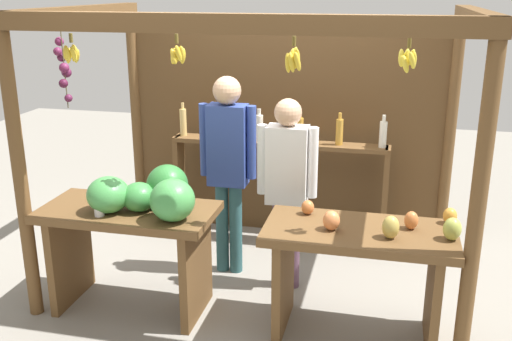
# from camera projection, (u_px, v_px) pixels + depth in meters

# --- Properties ---
(ground_plane) EXTENTS (12.00, 12.00, 0.00)m
(ground_plane) POSITION_uv_depth(u_px,v_px,m) (261.00, 274.00, 5.06)
(ground_plane) COLOR gray
(ground_plane) RESTS_ON ground
(market_stall) EXTENTS (3.19, 2.09, 2.23)m
(market_stall) POSITION_uv_depth(u_px,v_px,m) (272.00, 115.00, 5.08)
(market_stall) COLOR brown
(market_stall) RESTS_ON ground
(fruit_counter_left) EXTENTS (1.29, 0.70, 1.12)m
(fruit_counter_left) POSITION_uv_depth(u_px,v_px,m) (139.00, 217.00, 4.30)
(fruit_counter_left) COLOR brown
(fruit_counter_left) RESTS_ON ground
(fruit_counter_right) EXTENTS (1.31, 0.64, 0.97)m
(fruit_counter_right) POSITION_uv_depth(u_px,v_px,m) (360.00, 258.00, 4.01)
(fruit_counter_right) COLOR brown
(fruit_counter_right) RESTS_ON ground
(bottle_shelf_unit) EXTENTS (2.05, 0.22, 1.33)m
(bottle_shelf_unit) POSITION_uv_depth(u_px,v_px,m) (278.00, 163.00, 5.52)
(bottle_shelf_unit) COLOR brown
(bottle_shelf_unit) RESTS_ON ground
(vendor_man) EXTENTS (0.48, 0.23, 1.70)m
(vendor_man) POSITION_uv_depth(u_px,v_px,m) (228.00, 157.00, 4.83)
(vendor_man) COLOR #2C585C
(vendor_man) RESTS_ON ground
(vendor_woman) EXTENTS (0.48, 0.21, 1.57)m
(vendor_woman) POSITION_uv_depth(u_px,v_px,m) (287.00, 178.00, 4.60)
(vendor_woman) COLOR #583B4D
(vendor_woman) RESTS_ON ground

